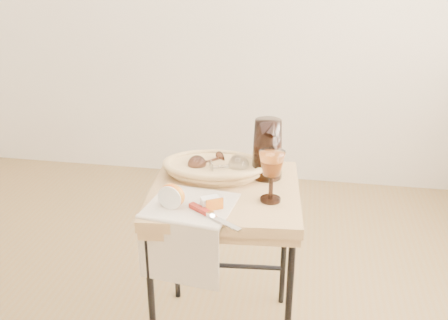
% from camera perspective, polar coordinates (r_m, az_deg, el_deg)
% --- Properties ---
extents(side_table, '(0.58, 0.58, 0.68)m').
position_cam_1_polar(side_table, '(1.97, 0.10, -12.14)').
color(side_table, brown).
rests_on(side_table, floor).
extents(tea_towel, '(0.31, 0.29, 0.01)m').
position_cam_1_polar(tea_towel, '(1.68, -3.80, -5.17)').
color(tea_towel, '#F3E0C1').
rests_on(tea_towel, side_table).
extents(bread_basket, '(0.36, 0.26, 0.06)m').
position_cam_1_polar(bread_basket, '(1.89, -1.11, -1.02)').
color(bread_basket, tan).
rests_on(bread_basket, side_table).
extents(goblet_lying_a, '(0.13, 0.13, 0.07)m').
position_cam_1_polar(goblet_lying_a, '(1.90, -1.94, -0.21)').
color(goblet_lying_a, brown).
rests_on(goblet_lying_a, bread_basket).
extents(goblet_lying_b, '(0.15, 0.12, 0.08)m').
position_cam_1_polar(goblet_lying_b, '(1.85, 0.33, -0.70)').
color(goblet_lying_b, white).
rests_on(goblet_lying_b, bread_basket).
extents(pitcher, '(0.23, 0.28, 0.26)m').
position_cam_1_polar(pitcher, '(1.85, 4.97, 1.28)').
color(pitcher, black).
rests_on(pitcher, side_table).
extents(wine_goblet, '(0.11, 0.11, 0.18)m').
position_cam_1_polar(wine_goblet, '(1.68, 5.43, -1.86)').
color(wine_goblet, white).
rests_on(wine_goblet, side_table).
extents(apple_half, '(0.10, 0.06, 0.08)m').
position_cam_1_polar(apple_half, '(1.66, -5.92, -4.02)').
color(apple_half, red).
rests_on(apple_half, tea_towel).
extents(apple_wedge, '(0.07, 0.06, 0.04)m').
position_cam_1_polar(apple_wedge, '(1.65, -1.62, -4.89)').
color(apple_wedge, white).
rests_on(apple_wedge, tea_towel).
extents(table_knife, '(0.19, 0.15, 0.02)m').
position_cam_1_polar(table_knife, '(1.60, -1.36, -6.33)').
color(table_knife, silver).
rests_on(table_knife, tea_towel).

